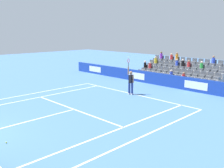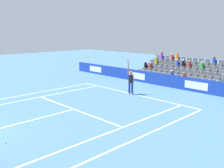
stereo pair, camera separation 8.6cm
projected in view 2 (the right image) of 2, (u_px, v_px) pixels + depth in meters
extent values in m
cube|color=white|center=(133.00, 94.00, 19.09)|extent=(10.97, 0.10, 0.01)
cube|color=white|center=(74.00, 109.00, 15.35)|extent=(8.23, 0.10, 0.01)
cube|color=white|center=(24.00, 122.00, 13.17)|extent=(0.10, 6.40, 0.01)
cube|color=white|center=(35.00, 98.00, 17.93)|extent=(0.10, 11.89, 0.01)
cube|color=white|center=(116.00, 130.00, 12.15)|extent=(0.10, 11.89, 0.01)
cube|color=white|center=(26.00, 95.00, 18.89)|extent=(0.10, 11.89, 0.01)
cube|color=white|center=(138.00, 138.00, 11.19)|extent=(0.10, 11.89, 0.01)
cube|color=white|center=(132.00, 94.00, 19.03)|extent=(0.10, 0.20, 0.01)
cube|color=#193899|center=(164.00, 80.00, 21.77)|extent=(24.14, 0.20, 1.07)
cube|color=white|center=(196.00, 85.00, 19.57)|extent=(1.93, 0.01, 0.60)
cube|color=white|center=(137.00, 76.00, 23.81)|extent=(1.93, 0.01, 0.60)
cube|color=white|center=(95.00, 69.00, 28.04)|extent=(1.93, 0.01, 0.60)
cylinder|color=navy|center=(132.00, 89.00, 18.84)|extent=(0.16, 0.16, 0.90)
cylinder|color=navy|center=(129.00, 88.00, 18.96)|extent=(0.16, 0.16, 0.90)
cube|color=white|center=(132.00, 94.00, 18.93)|extent=(0.18, 0.28, 0.08)
cube|color=white|center=(129.00, 94.00, 19.04)|extent=(0.18, 0.28, 0.08)
cube|color=black|center=(131.00, 79.00, 18.75)|extent=(0.31, 0.41, 0.60)
sphere|color=#9E7251|center=(131.00, 73.00, 18.65)|extent=(0.24, 0.24, 0.24)
cylinder|color=#9E7251|center=(128.00, 71.00, 18.73)|extent=(0.09, 0.09, 0.62)
cylinder|color=#9E7251|center=(133.00, 79.00, 18.59)|extent=(0.09, 0.09, 0.56)
cylinder|color=black|center=(128.00, 65.00, 18.64)|extent=(0.04, 0.04, 0.28)
torus|color=red|center=(129.00, 61.00, 18.58)|extent=(0.11, 0.31, 0.31)
sphere|color=#D1E533|center=(129.00, 57.00, 18.52)|extent=(0.07, 0.07, 0.07)
cube|color=gray|center=(171.00, 82.00, 22.57)|extent=(8.06, 0.95, 0.42)
cube|color=#545960|center=(211.00, 85.00, 19.89)|extent=(0.48, 0.44, 0.20)
cube|color=#545960|center=(213.00, 81.00, 19.98)|extent=(0.48, 0.04, 0.30)
cube|color=#545960|center=(204.00, 84.00, 20.33)|extent=(0.48, 0.44, 0.20)
cube|color=#545960|center=(205.00, 80.00, 20.41)|extent=(0.48, 0.04, 0.30)
cube|color=#545960|center=(197.00, 83.00, 20.76)|extent=(0.48, 0.44, 0.20)
cube|color=#545960|center=(198.00, 79.00, 20.85)|extent=(0.48, 0.04, 0.30)
cube|color=#545960|center=(190.00, 82.00, 21.20)|extent=(0.48, 0.44, 0.20)
cube|color=#545960|center=(191.00, 78.00, 21.28)|extent=(0.48, 0.04, 0.30)
cube|color=#545960|center=(183.00, 81.00, 21.63)|extent=(0.48, 0.44, 0.20)
cube|color=#545960|center=(185.00, 77.00, 21.72)|extent=(0.48, 0.04, 0.30)
cube|color=#545960|center=(177.00, 80.00, 22.07)|extent=(0.48, 0.44, 0.20)
cube|color=#545960|center=(178.00, 76.00, 22.15)|extent=(0.48, 0.04, 0.30)
cube|color=#545960|center=(171.00, 79.00, 22.50)|extent=(0.48, 0.44, 0.20)
cube|color=#545960|center=(172.00, 76.00, 22.59)|extent=(0.48, 0.04, 0.30)
cube|color=#545960|center=(165.00, 78.00, 22.94)|extent=(0.48, 0.44, 0.20)
cube|color=#545960|center=(167.00, 75.00, 23.02)|extent=(0.48, 0.04, 0.30)
cube|color=#545960|center=(160.00, 77.00, 23.37)|extent=(0.48, 0.44, 0.20)
cube|color=#545960|center=(161.00, 74.00, 23.46)|extent=(0.48, 0.04, 0.30)
cube|color=#545960|center=(154.00, 76.00, 23.81)|extent=(0.48, 0.44, 0.20)
cube|color=#545960|center=(156.00, 73.00, 23.89)|extent=(0.48, 0.04, 0.30)
cube|color=#545960|center=(149.00, 75.00, 24.24)|extent=(0.48, 0.44, 0.20)
cube|color=#545960|center=(150.00, 72.00, 24.33)|extent=(0.48, 0.04, 0.30)
cube|color=#545960|center=(144.00, 74.00, 24.68)|extent=(0.48, 0.44, 0.20)
cube|color=#545960|center=(145.00, 72.00, 24.76)|extent=(0.48, 0.04, 0.30)
cube|color=#545960|center=(139.00, 74.00, 25.11)|extent=(0.48, 0.44, 0.20)
cube|color=#545960|center=(140.00, 71.00, 25.20)|extent=(0.48, 0.04, 0.30)
cube|color=gray|center=(177.00, 78.00, 23.17)|extent=(8.06, 0.95, 0.84)
cube|color=#545960|center=(217.00, 78.00, 20.45)|extent=(0.48, 0.44, 0.20)
cube|color=#545960|center=(218.00, 75.00, 20.54)|extent=(0.48, 0.04, 0.30)
cube|color=#545960|center=(210.00, 77.00, 20.89)|extent=(0.48, 0.44, 0.20)
cube|color=#545960|center=(211.00, 74.00, 20.97)|extent=(0.48, 0.04, 0.30)
cube|color=#545960|center=(203.00, 76.00, 21.32)|extent=(0.48, 0.44, 0.20)
cube|color=#545960|center=(204.00, 73.00, 21.41)|extent=(0.48, 0.04, 0.30)
cube|color=#545960|center=(196.00, 75.00, 21.76)|extent=(0.48, 0.44, 0.20)
cube|color=#545960|center=(197.00, 72.00, 21.84)|extent=(0.48, 0.04, 0.30)
cube|color=#545960|center=(189.00, 74.00, 22.19)|extent=(0.48, 0.44, 0.20)
cube|color=#545960|center=(191.00, 71.00, 22.28)|extent=(0.48, 0.04, 0.30)
cube|color=#545960|center=(183.00, 74.00, 22.63)|extent=(0.48, 0.44, 0.20)
cube|color=#545960|center=(184.00, 71.00, 22.71)|extent=(0.48, 0.04, 0.30)
cube|color=#545960|center=(177.00, 73.00, 23.06)|extent=(0.48, 0.44, 0.20)
cube|color=#545960|center=(178.00, 70.00, 23.15)|extent=(0.48, 0.04, 0.30)
cube|color=#545960|center=(171.00, 72.00, 23.50)|extent=(0.48, 0.44, 0.20)
cube|color=#545960|center=(173.00, 69.00, 23.58)|extent=(0.48, 0.04, 0.30)
cube|color=#545960|center=(166.00, 71.00, 23.93)|extent=(0.48, 0.44, 0.20)
cube|color=#545960|center=(167.00, 68.00, 24.02)|extent=(0.48, 0.04, 0.30)
cube|color=#545960|center=(160.00, 71.00, 24.37)|extent=(0.48, 0.44, 0.20)
cube|color=#545960|center=(162.00, 68.00, 24.45)|extent=(0.48, 0.04, 0.30)
cube|color=#545960|center=(155.00, 70.00, 24.80)|extent=(0.48, 0.44, 0.20)
cube|color=#545960|center=(156.00, 67.00, 24.89)|extent=(0.48, 0.04, 0.30)
cube|color=#545960|center=(150.00, 69.00, 25.24)|extent=(0.48, 0.44, 0.20)
cube|color=#545960|center=(151.00, 67.00, 25.32)|extent=(0.48, 0.04, 0.30)
cube|color=#545960|center=(145.00, 69.00, 25.67)|extent=(0.48, 0.44, 0.20)
cube|color=#545960|center=(146.00, 66.00, 25.76)|extent=(0.48, 0.04, 0.30)
cube|color=gray|center=(182.00, 75.00, 23.77)|extent=(8.06, 0.95, 1.26)
cube|color=#545960|center=(222.00, 72.00, 21.01)|extent=(0.48, 0.44, 0.20)
cube|color=#545960|center=(224.00, 69.00, 21.10)|extent=(0.48, 0.04, 0.30)
cube|color=#545960|center=(215.00, 71.00, 21.45)|extent=(0.48, 0.44, 0.20)
cube|color=#545960|center=(216.00, 68.00, 21.53)|extent=(0.48, 0.04, 0.30)
cube|color=#545960|center=(208.00, 70.00, 21.88)|extent=(0.48, 0.44, 0.20)
cube|color=#545960|center=(209.00, 67.00, 21.97)|extent=(0.48, 0.04, 0.30)
cube|color=#545960|center=(201.00, 69.00, 22.32)|extent=(0.48, 0.44, 0.20)
cube|color=#545960|center=(203.00, 66.00, 22.40)|extent=(0.48, 0.04, 0.30)
cube|color=#545960|center=(195.00, 69.00, 22.75)|extent=(0.48, 0.44, 0.20)
cube|color=#545960|center=(196.00, 66.00, 22.84)|extent=(0.48, 0.04, 0.30)
cube|color=#545960|center=(189.00, 68.00, 23.19)|extent=(0.48, 0.44, 0.20)
cube|color=#545960|center=(190.00, 65.00, 23.27)|extent=(0.48, 0.04, 0.30)
cube|color=#545960|center=(183.00, 67.00, 23.62)|extent=(0.48, 0.44, 0.20)
cube|color=#545960|center=(184.00, 64.00, 23.71)|extent=(0.48, 0.04, 0.30)
cube|color=#545960|center=(177.00, 67.00, 24.06)|extent=(0.48, 0.44, 0.20)
cube|color=#545960|center=(178.00, 64.00, 24.14)|extent=(0.48, 0.04, 0.30)
cube|color=#545960|center=(171.00, 66.00, 24.50)|extent=(0.48, 0.44, 0.20)
cube|color=#545960|center=(173.00, 63.00, 24.58)|extent=(0.48, 0.04, 0.30)
cube|color=#545960|center=(166.00, 65.00, 24.93)|extent=(0.48, 0.44, 0.20)
cube|color=#545960|center=(167.00, 63.00, 25.02)|extent=(0.48, 0.04, 0.30)
cube|color=#545960|center=(161.00, 65.00, 25.37)|extent=(0.48, 0.44, 0.20)
cube|color=#545960|center=(162.00, 62.00, 25.45)|extent=(0.48, 0.04, 0.30)
cube|color=#545960|center=(156.00, 64.00, 25.80)|extent=(0.48, 0.44, 0.20)
cube|color=#545960|center=(157.00, 62.00, 25.89)|extent=(0.48, 0.04, 0.30)
cube|color=#545960|center=(151.00, 64.00, 26.24)|extent=(0.48, 0.44, 0.20)
cube|color=#545960|center=(152.00, 61.00, 26.32)|extent=(0.48, 0.04, 0.30)
cube|color=gray|center=(188.00, 72.00, 24.38)|extent=(8.06, 0.95, 1.68)
cube|color=#545960|center=(220.00, 65.00, 22.01)|extent=(0.48, 0.44, 0.20)
cube|color=#545960|center=(221.00, 62.00, 22.10)|extent=(0.48, 0.04, 0.30)
cube|color=#545960|center=(213.00, 64.00, 22.45)|extent=(0.48, 0.44, 0.20)
cube|color=#545960|center=(215.00, 61.00, 22.53)|extent=(0.48, 0.04, 0.30)
cube|color=#545960|center=(207.00, 64.00, 22.88)|extent=(0.48, 0.44, 0.20)
cube|color=#545960|center=(208.00, 61.00, 22.97)|extent=(0.48, 0.04, 0.30)
cube|color=#545960|center=(200.00, 63.00, 23.32)|extent=(0.48, 0.44, 0.20)
cube|color=#545960|center=(201.00, 60.00, 23.40)|extent=(0.48, 0.04, 0.30)
cube|color=#545960|center=(194.00, 63.00, 23.75)|extent=(0.48, 0.44, 0.20)
cube|color=#545960|center=(195.00, 60.00, 23.84)|extent=(0.48, 0.04, 0.30)
cube|color=#545960|center=(188.00, 62.00, 24.19)|extent=(0.48, 0.44, 0.20)
cube|color=#545960|center=(189.00, 59.00, 24.27)|extent=(0.48, 0.04, 0.30)
cube|color=#545960|center=(182.00, 61.00, 24.62)|extent=(0.48, 0.44, 0.20)
cube|color=#545960|center=(184.00, 59.00, 24.71)|extent=(0.48, 0.04, 0.30)
cube|color=#545960|center=(177.00, 61.00, 25.06)|extent=(0.48, 0.44, 0.20)
cube|color=#545960|center=(178.00, 58.00, 25.14)|extent=(0.48, 0.04, 0.30)
cube|color=#545960|center=(171.00, 60.00, 25.49)|extent=(0.48, 0.44, 0.20)
cube|color=#545960|center=(173.00, 58.00, 25.58)|extent=(0.48, 0.04, 0.30)
cube|color=#545960|center=(166.00, 60.00, 25.93)|extent=(0.48, 0.44, 0.20)
cube|color=#545960|center=(168.00, 57.00, 26.01)|extent=(0.48, 0.04, 0.30)
cube|color=#545960|center=(161.00, 59.00, 26.36)|extent=(0.48, 0.44, 0.20)
cube|color=#545960|center=(163.00, 57.00, 26.45)|extent=(0.48, 0.04, 0.30)
cube|color=#545960|center=(156.00, 59.00, 26.80)|extent=(0.48, 0.44, 0.20)
cube|color=#545960|center=(158.00, 57.00, 26.88)|extent=(0.48, 0.04, 0.30)
cylinder|color=red|center=(150.00, 66.00, 25.21)|extent=(0.28, 0.28, 0.44)
sphere|color=#D3A884|center=(150.00, 63.00, 25.14)|extent=(0.20, 0.20, 0.20)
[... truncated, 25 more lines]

